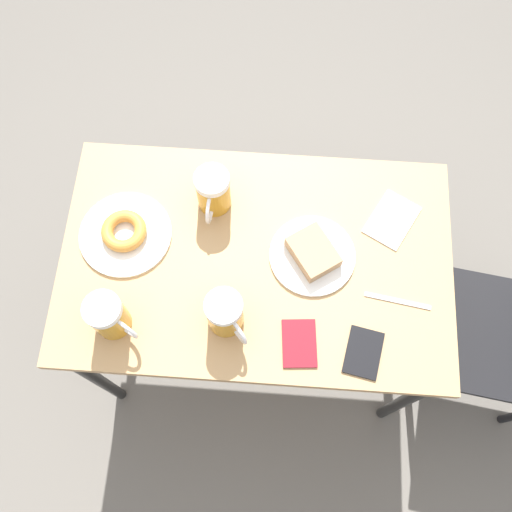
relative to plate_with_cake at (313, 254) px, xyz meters
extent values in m
plane|color=#666059|center=(0.02, -0.15, -0.79)|extent=(8.00, 8.00, 0.00)
cube|color=tan|center=(0.02, -0.15, -0.03)|extent=(0.67, 1.07, 0.03)
cylinder|color=black|center=(-0.28, -0.65, -0.42)|extent=(0.04, 0.04, 0.75)
cylinder|color=black|center=(0.31, -0.65, -0.42)|extent=(0.04, 0.04, 0.75)
cylinder|color=black|center=(-0.28, 0.34, -0.42)|extent=(0.04, 0.04, 0.75)
cylinder|color=black|center=(0.31, 0.34, -0.42)|extent=(0.04, 0.04, 0.75)
cube|color=black|center=(0.11, 0.64, -0.34)|extent=(0.45, 0.45, 0.02)
cylinder|color=black|center=(-0.09, 0.50, -0.57)|extent=(0.03, 0.03, 0.45)
cylinder|color=black|center=(0.26, 0.45, -0.57)|extent=(0.03, 0.03, 0.45)
cylinder|color=white|center=(0.00, 0.00, -0.01)|extent=(0.23, 0.23, 0.01)
cube|color=tan|center=(0.00, 0.00, 0.01)|extent=(0.17, 0.16, 0.04)
cylinder|color=white|center=(-0.03, -0.52, -0.01)|extent=(0.26, 0.26, 0.01)
torus|color=#D18938|center=(-0.03, -0.52, 0.01)|extent=(0.13, 0.13, 0.03)
cylinder|color=#C68C23|center=(-0.15, -0.28, 0.04)|extent=(0.09, 0.09, 0.12)
cylinder|color=white|center=(-0.15, -0.28, 0.11)|extent=(0.10, 0.10, 0.02)
torus|color=silver|center=(-0.09, -0.28, 0.05)|extent=(0.09, 0.02, 0.09)
cylinder|color=#C68C23|center=(0.20, -0.22, 0.04)|extent=(0.09, 0.09, 0.12)
cylinder|color=white|center=(0.20, -0.22, 0.11)|extent=(0.10, 0.10, 0.02)
torus|color=silver|center=(0.24, -0.19, 0.05)|extent=(0.08, 0.06, 0.09)
cylinder|color=#C68C23|center=(0.22, -0.51, 0.04)|extent=(0.09, 0.09, 0.12)
cylinder|color=white|center=(0.22, -0.51, 0.11)|extent=(0.10, 0.10, 0.02)
torus|color=silver|center=(0.25, -0.47, 0.05)|extent=(0.05, 0.08, 0.09)
cube|color=white|center=(-0.12, 0.22, -0.02)|extent=(0.19, 0.17, 0.00)
cube|color=silver|center=(0.11, 0.23, -0.02)|extent=(0.04, 0.18, 0.00)
cube|color=black|center=(0.26, 0.14, -0.01)|extent=(0.14, 0.11, 0.01)
cube|color=maroon|center=(0.24, -0.02, -0.01)|extent=(0.13, 0.10, 0.01)
camera|label=1|loc=(0.58, -0.11, 1.43)|focal=40.00mm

